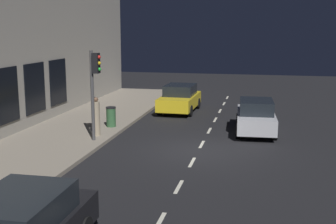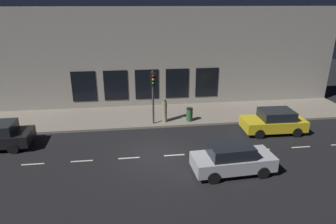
{
  "view_description": "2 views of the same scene",
  "coord_description": "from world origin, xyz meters",
  "px_view_note": "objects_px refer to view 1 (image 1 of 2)",
  "views": [
    {
      "loc": [
        -2.45,
        17.04,
        4.9
      ],
      "look_at": [
        1.18,
        0.34,
        1.61
      ],
      "focal_mm": 47.17,
      "sensor_mm": 36.0,
      "label": 1
    },
    {
      "loc": [
        -14.9,
        1.31,
        8.31
      ],
      "look_at": [
        1.52,
        -0.83,
        2.1
      ],
      "focal_mm": 31.61,
      "sensor_mm": 36.0,
      "label": 2
    }
  ],
  "objects_px": {
    "pedestrian_0": "(96,118)",
    "trash_bin": "(111,117)",
    "traffic_light": "(94,79)",
    "parked_car_0": "(180,98)",
    "parked_car_1": "(256,116)"
  },
  "relations": [
    {
      "from": "traffic_light",
      "to": "pedestrian_0",
      "type": "distance_m",
      "value": 2.02
    },
    {
      "from": "traffic_light",
      "to": "parked_car_1",
      "type": "relative_size",
      "value": 0.9
    },
    {
      "from": "parked_car_0",
      "to": "trash_bin",
      "type": "relative_size",
      "value": 4.26
    },
    {
      "from": "pedestrian_0",
      "to": "trash_bin",
      "type": "xyz_separation_m",
      "value": [
        -0.04,
        -1.8,
        -0.32
      ]
    },
    {
      "from": "parked_car_1",
      "to": "traffic_light",
      "type": "bearing_deg",
      "value": -155.43
    },
    {
      "from": "parked_car_0",
      "to": "pedestrian_0",
      "type": "distance_m",
      "value": 7.49
    },
    {
      "from": "parked_car_0",
      "to": "parked_car_1",
      "type": "relative_size",
      "value": 0.98
    },
    {
      "from": "trash_bin",
      "to": "parked_car_0",
      "type": "bearing_deg",
      "value": -114.32
    },
    {
      "from": "parked_car_0",
      "to": "pedestrian_0",
      "type": "relative_size",
      "value": 2.39
    },
    {
      "from": "parked_car_0",
      "to": "pedestrian_0",
      "type": "xyz_separation_m",
      "value": [
        2.43,
        7.08,
        0.17
      ]
    },
    {
      "from": "traffic_light",
      "to": "trash_bin",
      "type": "distance_m",
      "value": 3.4
    },
    {
      "from": "traffic_light",
      "to": "parked_car_1",
      "type": "distance_m",
      "value": 7.72
    },
    {
      "from": "traffic_light",
      "to": "trash_bin",
      "type": "relative_size",
      "value": 3.93
    },
    {
      "from": "parked_car_1",
      "to": "pedestrian_0",
      "type": "xyz_separation_m",
      "value": [
        6.91,
        2.64,
        0.17
      ]
    },
    {
      "from": "traffic_light",
      "to": "parked_car_0",
      "type": "xyz_separation_m",
      "value": [
        -2.13,
        -7.91,
        -1.98
      ]
    }
  ]
}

